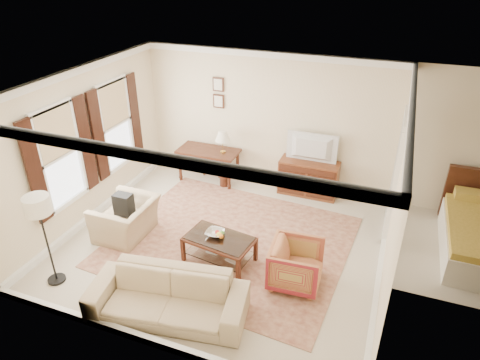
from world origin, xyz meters
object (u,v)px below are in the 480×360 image
Objects in this scene: club_armchair at (125,213)px; striped_armchair at (296,263)px; writing_desk at (208,155)px; tv at (312,140)px; coffee_table at (219,243)px; sideboard at (308,178)px; sofa at (167,291)px.

striped_armchair is at bearing 86.91° from club_armchair.
club_armchair is (-0.52, -2.50, -0.16)m from writing_desk.
writing_desk is 1.35× the size of tv.
tv is (2.25, 0.15, 0.64)m from writing_desk.
coffee_table is at bearing 72.11° from tv.
coffee_table is (-0.88, -2.76, -0.02)m from sideboard.
tv reaches higher than sideboard.
writing_desk is 1.27× the size of club_armchair.
sofa reaches higher than coffee_table.
sideboard is 1.16× the size of club_armchair.
tv is 1.25× the size of striped_armchair.
tv is 0.45× the size of sofa.
club_armchair is at bearing 83.01° from striped_armchair.
coffee_table is 1.13× the size of club_armchair.
sideboard is at bearing 5.15° from striped_armchair.
writing_desk is 1.69× the size of striped_armchair.
coffee_table is 0.54× the size of sofa.
sideboard is 3.84m from club_armchair.
tv reaches higher than club_armchair.
tv is at bearing 72.11° from coffee_table.
striped_armchair is at bearing -81.06° from sideboard.
sofa is at bearing 75.12° from tv.
striped_armchair is at bearing -3.73° from coffee_table.
sofa is at bearing 48.91° from club_armchair.
club_armchair reaches higher than sideboard.
sofa is (-1.54, -1.29, 0.04)m from striped_armchair.
writing_desk is 3.80m from striped_armchair.
sofa is at bearing -73.75° from writing_desk.
writing_desk is at bearing 168.31° from club_armchair.
coffee_table is at bearing 72.15° from sofa.
sideboard is at bearing 65.97° from sofa.
writing_desk is 2.55m from club_armchair.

